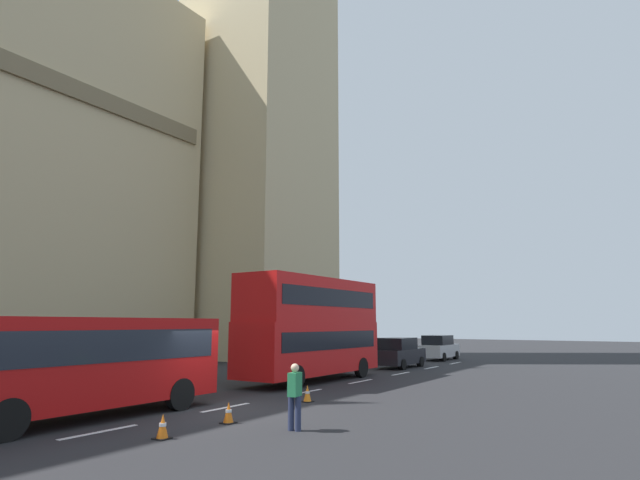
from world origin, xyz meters
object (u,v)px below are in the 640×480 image
(traffic_cone_west, at_px, (163,427))
(pedestrian_near_cones, at_px, (295,394))
(sedan_trailing, at_px, (439,348))
(double_decker_bus, at_px, (312,324))
(traffic_cone_east, at_px, (307,394))
(sedan_lead, at_px, (399,353))
(traffic_cone_middle, at_px, (229,413))

(traffic_cone_west, distance_m, pedestrian_near_cones, 3.32)
(sedan_trailing, xyz_separation_m, pedestrian_near_cones, (-27.14, -6.11, -0.00))
(double_decker_bus, height_order, traffic_cone_east, double_decker_bus)
(sedan_lead, xyz_separation_m, traffic_cone_middle, (-19.32, -3.63, -0.63))
(traffic_cone_west, distance_m, traffic_cone_middle, 2.31)
(sedan_lead, xyz_separation_m, sedan_trailing, (8.01, 0.35, 0.00))
(double_decker_bus, xyz_separation_m, traffic_cone_west, (-12.24, -3.96, -2.43))
(double_decker_bus, xyz_separation_m, sedan_trailing, (17.41, 0.06, -1.79))
(sedan_trailing, distance_m, traffic_cone_west, 29.92)
(traffic_cone_west, height_order, pedestrian_near_cones, pedestrian_near_cones)
(pedestrian_near_cones, bearing_deg, double_decker_bus, 31.84)
(traffic_cone_middle, height_order, traffic_cone_east, same)
(sedan_lead, distance_m, pedestrian_near_cones, 19.97)
(traffic_cone_east, bearing_deg, traffic_cone_middle, -175.02)
(double_decker_bus, relative_size, sedan_lead, 2.05)
(sedan_trailing, relative_size, traffic_cone_west, 7.59)
(traffic_cone_east, distance_m, pedestrian_near_cones, 4.95)
(traffic_cone_middle, bearing_deg, double_decker_bus, 21.56)
(traffic_cone_west, bearing_deg, traffic_cone_east, 3.56)
(sedan_trailing, relative_size, traffic_cone_middle, 7.59)
(traffic_cone_west, relative_size, pedestrian_near_cones, 0.34)
(traffic_cone_west, bearing_deg, sedan_trailing, 7.72)
(traffic_cone_west, relative_size, traffic_cone_middle, 1.00)
(sedan_lead, relative_size, sedan_trailing, 1.00)
(sedan_trailing, bearing_deg, traffic_cone_west, -172.28)
(sedan_lead, relative_size, traffic_cone_middle, 7.59)
(traffic_cone_middle, relative_size, traffic_cone_east, 1.00)
(traffic_cone_east, bearing_deg, sedan_trailing, 8.93)
(sedan_lead, height_order, traffic_cone_middle, sedan_lead)
(sedan_lead, relative_size, traffic_cone_east, 7.59)
(sedan_trailing, distance_m, traffic_cone_middle, 27.63)
(sedan_lead, height_order, traffic_cone_west, sedan_lead)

